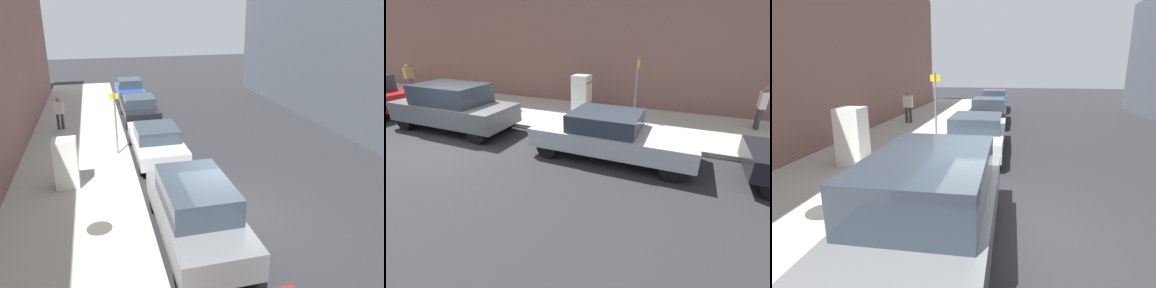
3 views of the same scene
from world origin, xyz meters
TOP-DOWN VIEW (x-y plane):
  - ground_plane at (0.00, 0.00)m, footprint 80.00×80.00m
  - sidewalk_slab at (-4.47, 0.00)m, footprint 4.33×44.00m
  - discarded_refrigerator at (-4.67, 3.00)m, footprint 0.76×0.69m
  - manhole_cover at (-3.73, 0.05)m, footprint 0.70×0.70m
  - street_sign_post at (-2.81, 5.69)m, footprint 0.36×0.07m
  - pedestrian_standing_near at (-5.33, 9.85)m, footprint 0.47×0.22m
  - parked_suv_gray at (-1.24, -0.92)m, footprint 1.91×4.83m
  - parked_sedan_silver at (-1.24, 5.36)m, footprint 1.90×4.74m
  - parked_sedan_dark at (-1.24, 10.96)m, footprint 1.82×4.33m
  - parked_hatchback_blue at (-1.24, 16.12)m, footprint 1.72×3.97m

SIDE VIEW (x-z plane):
  - ground_plane at x=0.00m, z-range 0.00..0.00m
  - sidewalk_slab at x=-4.47m, z-range 0.00..0.16m
  - manhole_cover at x=-3.73m, z-range 0.16..0.17m
  - parked_sedan_silver at x=-1.24m, z-range 0.02..1.40m
  - parked_sedan_dark at x=-1.24m, z-range 0.03..1.43m
  - parked_hatchback_blue at x=-1.24m, z-range 0.02..1.47m
  - parked_suv_gray at x=-1.24m, z-range 0.03..1.80m
  - discarded_refrigerator at x=-4.67m, z-range 0.16..1.86m
  - pedestrian_standing_near at x=-5.33m, z-range 0.28..1.90m
  - street_sign_post at x=-2.81m, z-range 0.31..2.95m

